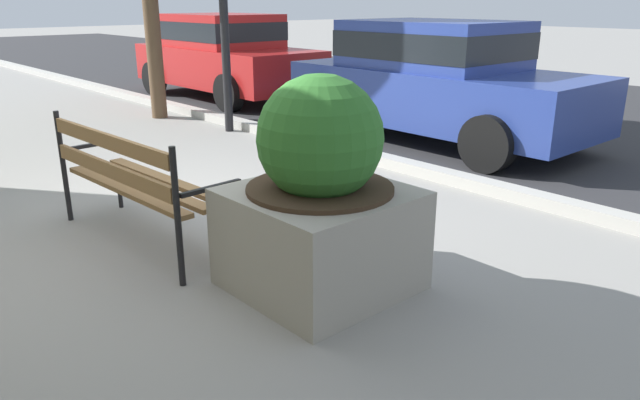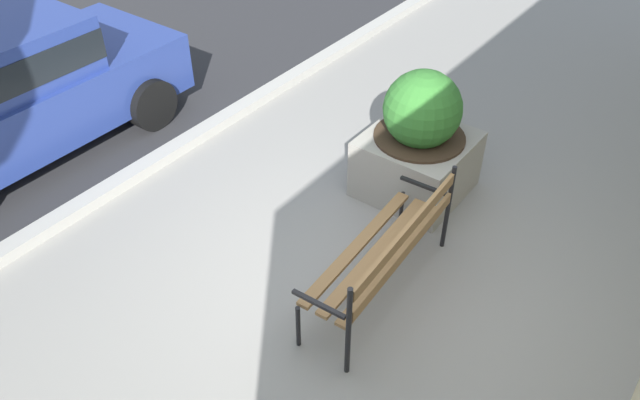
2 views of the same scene
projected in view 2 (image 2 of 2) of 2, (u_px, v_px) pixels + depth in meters
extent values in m
plane|color=gray|center=(352.00, 290.00, 5.68)|extent=(80.00, 80.00, 0.00)
cube|color=#B2AFA8|center=(138.00, 171.00, 6.99)|extent=(60.00, 0.20, 0.12)
cube|color=olive|center=(394.00, 261.00, 5.33)|extent=(1.70, 0.20, 0.04)
cube|color=olive|center=(376.00, 253.00, 5.41)|extent=(1.70, 0.20, 0.04)
cube|color=olive|center=(358.00, 245.00, 5.48)|extent=(1.70, 0.20, 0.04)
cube|color=olive|center=(405.00, 251.00, 5.18)|extent=(1.70, 0.12, 0.11)
cube|color=olive|center=(407.00, 231.00, 5.04)|extent=(1.70, 0.12, 0.11)
cylinder|color=black|center=(298.00, 326.00, 5.07)|extent=(0.04, 0.04, 0.45)
cylinder|color=black|center=(348.00, 332.00, 4.71)|extent=(0.04, 0.04, 0.95)
cube|color=black|center=(319.00, 304.00, 4.73)|extent=(0.06, 0.48, 0.03)
cylinder|color=black|center=(401.00, 211.00, 6.20)|extent=(0.04, 0.04, 0.45)
cylinder|color=black|center=(448.00, 208.00, 5.84)|extent=(0.04, 0.04, 0.95)
cube|color=black|center=(424.00, 186.00, 5.87)|extent=(0.06, 0.48, 0.03)
cube|color=gray|center=(416.00, 164.00, 6.63)|extent=(1.05, 1.05, 0.66)
cylinder|color=#38281C|center=(419.00, 136.00, 6.41)|extent=(0.94, 0.94, 0.03)
sphere|color=#2D6B28|center=(423.00, 109.00, 6.21)|extent=(0.79, 0.79, 0.79)
cube|color=navy|center=(5.00, 107.00, 7.01)|extent=(4.10, 1.71, 0.70)
cylinder|color=black|center=(66.00, 65.00, 8.42)|extent=(0.64, 0.22, 0.64)
cylinder|color=black|center=(151.00, 104.00, 7.62)|extent=(0.64, 0.22, 0.64)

